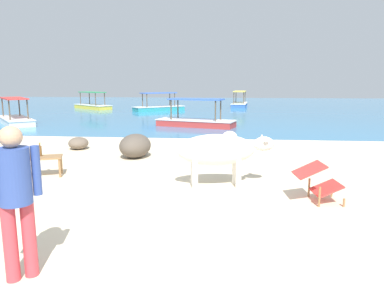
# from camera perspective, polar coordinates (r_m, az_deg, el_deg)

# --- Properties ---
(sand_beach) EXTENTS (18.00, 14.00, 0.04)m
(sand_beach) POSITION_cam_1_polar(r_m,az_deg,el_deg) (6.11, -5.41, -9.78)
(sand_beach) COLOR beige
(sand_beach) RESTS_ON ground
(water_surface) EXTENTS (60.00, 36.00, 0.03)m
(water_surface) POSITION_cam_1_polar(r_m,az_deg,el_deg) (27.74, 3.26, 5.72)
(water_surface) COLOR teal
(water_surface) RESTS_ON ground
(cow) EXTENTS (1.97, 0.86, 1.10)m
(cow) POSITION_cam_1_polar(r_m,az_deg,el_deg) (6.92, 4.30, -1.01)
(cow) COLOR silver
(cow) RESTS_ON sand_beach
(low_bench_table) EXTENTS (0.87, 0.68, 0.44)m
(low_bench_table) POSITION_cam_1_polar(r_m,az_deg,el_deg) (8.35, -22.77, -2.37)
(low_bench_table) COLOR olive
(low_bench_table) RESTS_ON sand_beach
(bottle) EXTENTS (0.07, 0.07, 0.30)m
(bottle) POSITION_cam_1_polar(r_m,az_deg,el_deg) (8.41, -23.23, -0.99)
(bottle) COLOR brown
(bottle) RESTS_ON low_bench_table
(deck_chair_far) EXTENTS (0.82, 0.61, 0.68)m
(deck_chair_far) POSITION_cam_1_polar(r_m,az_deg,el_deg) (6.46, 19.56, -5.48)
(deck_chair_far) COLOR olive
(deck_chair_far) RESTS_ON sand_beach
(person_standing) EXTENTS (0.42, 0.36, 1.62)m
(person_standing) POSITION_cam_1_polar(r_m,az_deg,el_deg) (4.04, -26.50, -6.87)
(person_standing) COLOR #CC3D47
(person_standing) RESTS_ON sand_beach
(shore_rock_large) EXTENTS (0.78, 0.84, 0.37)m
(shore_rock_large) POSITION_cam_1_polar(r_m,az_deg,el_deg) (11.38, -17.79, 0.14)
(shore_rock_large) COLOR #6B5B4C
(shore_rock_large) RESTS_ON sand_beach
(shore_rock_medium) EXTENTS (0.96, 1.17, 0.64)m
(shore_rock_medium) POSITION_cam_1_polar(r_m,az_deg,el_deg) (9.75, -9.12, -0.28)
(shore_rock_medium) COLOR brown
(shore_rock_medium) RESTS_ON sand_beach
(boat_white) EXTENTS (3.27, 3.54, 1.29)m
(boat_white) POSITION_cam_1_polar(r_m,az_deg,el_deg) (19.43, -26.51, 3.69)
(boat_white) COLOR white
(boat_white) RESTS_ON water_surface
(boat_teal) EXTENTS (3.64, 3.11, 1.29)m
(boat_teal) POSITION_cam_1_polar(r_m,az_deg,el_deg) (25.48, -5.35, 5.96)
(boat_teal) COLOR teal
(boat_teal) RESTS_ON water_surface
(boat_red) EXTENTS (3.85, 2.14, 1.29)m
(boat_red) POSITION_cam_1_polar(r_m,az_deg,el_deg) (16.50, 0.61, 3.79)
(boat_red) COLOR #C63833
(boat_red) RESTS_ON water_surface
(boat_blue) EXTENTS (1.53, 3.77, 1.29)m
(boat_blue) POSITION_cam_1_polar(r_m,az_deg,el_deg) (29.59, 7.64, 6.48)
(boat_blue) COLOR #3866B7
(boat_blue) RESTS_ON water_surface
(boat_yellow) EXTENTS (3.60, 3.18, 1.29)m
(boat_yellow) POSITION_cam_1_polar(r_m,az_deg,el_deg) (28.15, -15.68, 6.02)
(boat_yellow) COLOR gold
(boat_yellow) RESTS_ON water_surface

